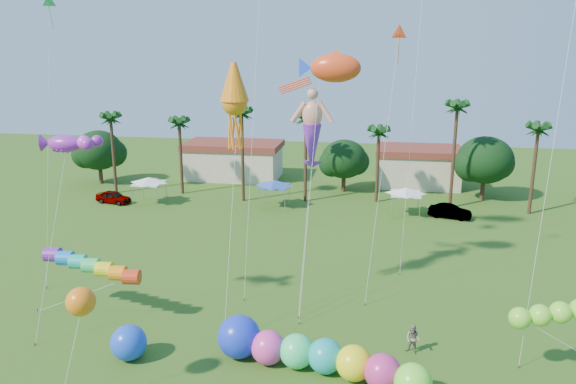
% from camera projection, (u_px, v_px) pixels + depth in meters
% --- Properties ---
extents(tree_line, '(69.46, 8.91, 11.00)m').
position_uv_depth(tree_line, '(366.00, 159.00, 65.70)').
color(tree_line, '#3A2819').
rests_on(tree_line, ground).
extents(buildings_row, '(35.00, 7.00, 4.00)m').
position_uv_depth(buildings_row, '(315.00, 166.00, 73.07)').
color(buildings_row, beige).
rests_on(buildings_row, ground).
extents(tent_row, '(31.00, 4.00, 0.60)m').
position_uv_depth(tent_row, '(273.00, 184.00, 60.30)').
color(tent_row, white).
rests_on(tent_row, ground).
extents(car_a, '(4.37, 2.55, 1.40)m').
position_uv_depth(car_a, '(113.00, 197.00, 63.06)').
color(car_a, '#4C4C54').
rests_on(car_a, ground).
extents(car_b, '(4.50, 2.51, 1.40)m').
position_uv_depth(car_b, '(450.00, 211.00, 57.61)').
color(car_b, '#4C4C54').
rests_on(car_b, ground).
extents(spectator_b, '(1.08, 0.99, 1.78)m').
position_uv_depth(spectator_b, '(413.00, 339.00, 32.28)').
color(spectator_b, gray).
rests_on(spectator_b, ground).
extents(caterpillar_inflatable, '(12.04, 4.98, 2.47)m').
position_uv_depth(caterpillar_inflatable, '(311.00, 355.00, 30.37)').
color(caterpillar_inflatable, '#E73CA7').
rests_on(caterpillar_inflatable, ground).
extents(blue_ball, '(2.04, 2.04, 2.04)m').
position_uv_depth(blue_ball, '(129.00, 343.00, 31.66)').
color(blue_ball, blue).
rests_on(blue_ball, ground).
extents(rainbow_tube, '(9.01, 1.59, 3.70)m').
position_uv_depth(rainbow_tube, '(105.00, 275.00, 35.40)').
color(rainbow_tube, red).
rests_on(rainbow_tube, ground).
extents(green_worm, '(9.32, 1.89, 4.04)m').
position_uv_depth(green_worm, '(520.00, 318.00, 29.57)').
color(green_worm, '#7DE833').
rests_on(green_worm, ground).
extents(orange_ball_kite, '(1.86, 2.25, 6.11)m').
position_uv_depth(orange_ball_kite, '(81.00, 302.00, 26.83)').
color(orange_ball_kite, orange).
rests_on(orange_ball_kite, ground).
extents(merman_kite, '(2.49, 5.75, 14.01)m').
position_uv_depth(merman_kite, '(312.00, 134.00, 38.15)').
color(merman_kite, '#DE907E').
rests_on(merman_kite, ground).
extents(fish_kite, '(5.32, 7.74, 16.86)m').
position_uv_depth(fish_kite, '(336.00, 68.00, 37.20)').
color(fish_kite, '#F1441A').
rests_on(fish_kite, ground).
extents(squid_kite, '(1.93, 5.33, 16.40)m').
position_uv_depth(squid_kite, '(235.00, 103.00, 34.16)').
color(squid_kite, orange).
rests_on(squid_kite, ground).
extents(lobster_kite, '(3.99, 4.59, 12.35)m').
position_uv_depth(lobster_kite, '(65.00, 144.00, 33.23)').
color(lobster_kite, purple).
rests_on(lobster_kite, ground).
extents(delta_kite_red, '(2.20, 4.56, 18.64)m').
position_uv_depth(delta_kite_red, '(399.00, 38.00, 37.71)').
color(delta_kite_red, red).
rests_on(delta_kite_red, ground).
extents(delta_kite_green, '(0.86, 4.06, 20.76)m').
position_uv_depth(delta_kite_green, '(49.00, 9.00, 39.28)').
color(delta_kite_green, green).
rests_on(delta_kite_green, ground).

